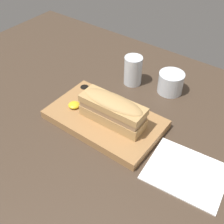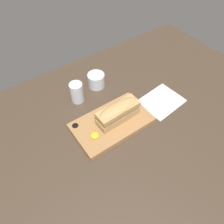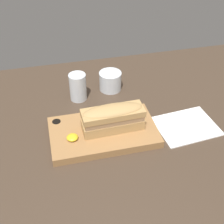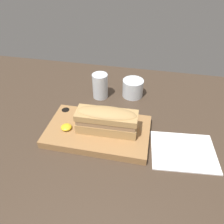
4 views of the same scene
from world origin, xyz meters
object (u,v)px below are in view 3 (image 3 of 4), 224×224
sandwich (113,117)px  wine_glass (110,82)px  napkin (186,127)px  serving_board (103,132)px  water_glass (78,88)px

sandwich → wine_glass: sandwich is taller
napkin → serving_board: bearing=174.8°
water_glass → napkin: water_glass is taller
wine_glass → napkin: wine_glass is taller
water_glass → wine_glass: bearing=15.0°
serving_board → wine_glass: (8.09, 24.58, 1.85)cm
sandwich → wine_glass: (5.02, 24.86, -3.88)cm
serving_board → napkin: (26.99, -2.47, -1.06)cm
serving_board → sandwich: sandwich is taller
water_glass → napkin: (31.43, -23.70, -4.10)cm
sandwich → wine_glass: 25.66cm
napkin → wine_glass: bearing=124.9°
water_glass → wine_glass: size_ratio=1.20×
serving_board → wine_glass: size_ratio=3.98×
napkin → water_glass: bearing=143.0°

